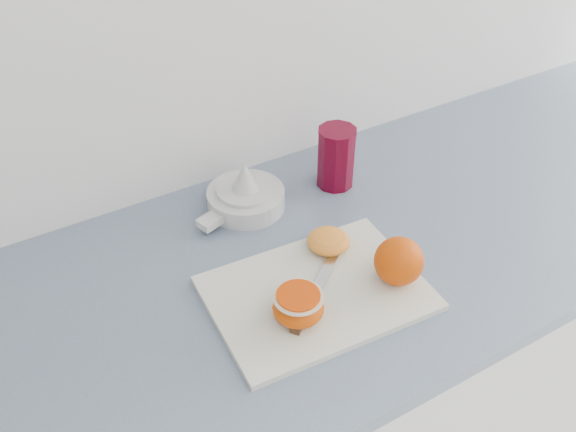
{
  "coord_description": "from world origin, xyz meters",
  "views": [
    {
      "loc": [
        -0.55,
        1.01,
        1.65
      ],
      "look_at": [
        -0.11,
        1.74,
        0.96
      ],
      "focal_mm": 40.0,
      "sensor_mm": 36.0,
      "label": 1
    }
  ],
  "objects_px": {
    "cutting_board": "(317,293)",
    "citrus_juicer": "(245,196)",
    "half_orange": "(298,306)",
    "red_tumbler": "(336,159)",
    "counter": "(346,386)"
  },
  "relations": [
    {
      "from": "counter",
      "to": "cutting_board",
      "type": "xyz_separation_m",
      "value": [
        -0.15,
        -0.08,
        0.45
      ]
    },
    {
      "from": "citrus_juicer",
      "to": "red_tumbler",
      "type": "distance_m",
      "value": 0.19
    },
    {
      "from": "half_orange",
      "to": "citrus_juicer",
      "type": "height_order",
      "value": "citrus_juicer"
    },
    {
      "from": "cutting_board",
      "to": "citrus_juicer",
      "type": "xyz_separation_m",
      "value": [
        0.01,
        0.27,
        0.02
      ]
    },
    {
      "from": "cutting_board",
      "to": "red_tumbler",
      "type": "distance_m",
      "value": 0.32
    },
    {
      "from": "half_orange",
      "to": "red_tumbler",
      "type": "distance_m",
      "value": 0.38
    },
    {
      "from": "cutting_board",
      "to": "red_tumbler",
      "type": "height_order",
      "value": "red_tumbler"
    },
    {
      "from": "half_orange",
      "to": "citrus_juicer",
      "type": "relative_size",
      "value": 0.43
    },
    {
      "from": "cutting_board",
      "to": "half_orange",
      "type": "height_order",
      "value": "half_orange"
    },
    {
      "from": "counter",
      "to": "cutting_board",
      "type": "distance_m",
      "value": 0.48
    },
    {
      "from": "counter",
      "to": "red_tumbler",
      "type": "xyz_separation_m",
      "value": [
        0.05,
        0.16,
        0.5
      ]
    },
    {
      "from": "counter",
      "to": "citrus_juicer",
      "type": "relative_size",
      "value": 12.61
    },
    {
      "from": "cutting_board",
      "to": "red_tumbler",
      "type": "bearing_deg",
      "value": 51.0
    },
    {
      "from": "cutting_board",
      "to": "citrus_juicer",
      "type": "distance_m",
      "value": 0.27
    },
    {
      "from": "half_orange",
      "to": "red_tumbler",
      "type": "bearing_deg",
      "value": 47.6
    }
  ]
}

